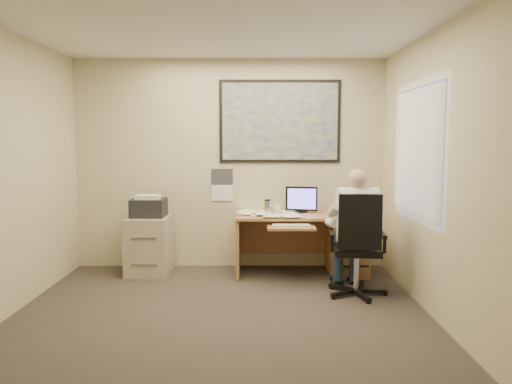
{
  "coord_description": "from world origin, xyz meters",
  "views": [
    {
      "loc": [
        0.32,
        -4.23,
        1.67
      ],
      "look_at": [
        0.34,
        1.3,
        1.09
      ],
      "focal_mm": 35.0,
      "sensor_mm": 36.0,
      "label": 1
    }
  ],
  "objects_px": {
    "office_chair": "(358,266)",
    "person": "(357,232)",
    "filing_cabinet": "(149,240)",
    "desk": "(327,238)"
  },
  "relations": [
    {
      "from": "office_chair",
      "to": "person",
      "type": "height_order",
      "value": "person"
    },
    {
      "from": "filing_cabinet",
      "to": "office_chair",
      "type": "distance_m",
      "value": 2.59
    },
    {
      "from": "office_chair",
      "to": "person",
      "type": "relative_size",
      "value": 0.82
    },
    {
      "from": "desk",
      "to": "office_chair",
      "type": "xyz_separation_m",
      "value": [
        0.2,
        -0.94,
        -0.11
      ]
    },
    {
      "from": "office_chair",
      "to": "filing_cabinet",
      "type": "bearing_deg",
      "value": 164.17
    },
    {
      "from": "desk",
      "to": "person",
      "type": "xyz_separation_m",
      "value": [
        0.19,
        -0.85,
        0.24
      ]
    },
    {
      "from": "person",
      "to": "office_chair",
      "type": "bearing_deg",
      "value": -92.04
    },
    {
      "from": "desk",
      "to": "person",
      "type": "bearing_deg",
      "value": -77.29
    },
    {
      "from": "person",
      "to": "filing_cabinet",
      "type": "bearing_deg",
      "value": 155.1
    },
    {
      "from": "office_chair",
      "to": "desk",
      "type": "bearing_deg",
      "value": 107.23
    }
  ]
}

